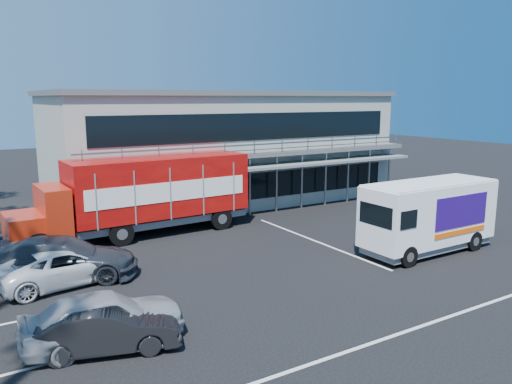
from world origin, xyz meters
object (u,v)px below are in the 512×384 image
red_truck (144,193)px  parked_car_b (106,328)px  parked_car_a (104,317)px  white_van (428,215)px

red_truck → parked_car_b: (-4.89, -10.97, -1.52)m
parked_car_a → parked_car_b: 0.52m
white_van → parked_car_b: 14.92m
red_truck → white_van: red_truck is taller
parked_car_a → red_truck: bearing=-22.3°
white_van → parked_car_a: (-14.74, -1.05, -0.93)m
red_truck → white_van: (9.92, -9.42, -0.47)m
white_van → parked_car_a: white_van is taller
white_van → parked_car_a: size_ratio=1.46×
white_van → parked_car_a: 14.80m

